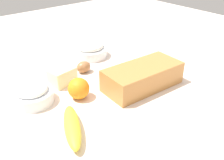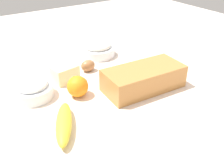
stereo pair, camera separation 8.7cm
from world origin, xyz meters
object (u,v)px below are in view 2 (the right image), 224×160
(sugar_bowl, at_px, (32,89))
(butter_block, at_px, (65,74))
(banana, at_px, (64,123))
(egg_near_butter, at_px, (89,65))
(flour_bowl, at_px, (97,49))
(orange_fruit, at_px, (78,86))
(loaf_pan, at_px, (144,78))

(sugar_bowl, bearing_deg, butter_block, -162.62)
(banana, relative_size, egg_near_butter, 3.30)
(flour_bowl, relative_size, orange_fruit, 2.15)
(orange_fruit, bearing_deg, banana, 50.53)
(loaf_pan, distance_m, butter_block, 0.29)
(loaf_pan, relative_size, butter_block, 3.19)
(orange_fruit, height_order, butter_block, orange_fruit)
(orange_fruit, relative_size, butter_block, 0.80)
(flour_bowl, xyz_separation_m, butter_block, (0.22, 0.14, -0.00))
(loaf_pan, relative_size, sugar_bowl, 2.15)
(banana, distance_m, orange_fruit, 0.17)
(flour_bowl, xyz_separation_m, banana, (0.33, 0.39, -0.01))
(banana, xyz_separation_m, orange_fruit, (-0.11, -0.13, 0.02))
(egg_near_butter, bearing_deg, flour_bowl, -133.04)
(orange_fruit, bearing_deg, loaf_pan, 158.77)
(banana, bearing_deg, loaf_pan, -171.15)
(loaf_pan, relative_size, flour_bowl, 1.86)
(loaf_pan, relative_size, egg_near_butter, 4.99)
(sugar_bowl, xyz_separation_m, banana, (-0.02, 0.21, -0.01))
(banana, height_order, orange_fruit, orange_fruit)
(loaf_pan, height_order, orange_fruit, loaf_pan)
(banana, xyz_separation_m, egg_near_butter, (-0.23, -0.27, 0.00))
(orange_fruit, bearing_deg, sugar_bowl, -30.08)
(sugar_bowl, distance_m, orange_fruit, 0.15)
(sugar_bowl, height_order, butter_block, sugar_bowl)
(butter_block, bearing_deg, egg_near_butter, -167.67)
(loaf_pan, bearing_deg, orange_fruit, -17.74)
(flour_bowl, bearing_deg, banana, 49.19)
(loaf_pan, height_order, butter_block, loaf_pan)
(loaf_pan, height_order, flour_bowl, loaf_pan)
(orange_fruit, bearing_deg, egg_near_butter, -130.22)
(flour_bowl, bearing_deg, egg_near_butter, 46.96)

